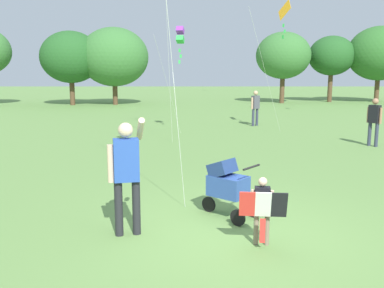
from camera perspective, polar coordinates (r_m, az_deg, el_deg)
name	(u,v)px	position (r m, az deg, el deg)	size (l,w,h in m)	color
ground_plane	(230,232)	(6.94, 5.14, -11.68)	(120.00, 120.00, 0.00)	#668E47
treeline_distant	(246,56)	(33.12, 7.28, 11.59)	(40.89, 7.40, 5.91)	brown
child_with_butterfly_kite	(262,206)	(6.30, 9.30, -8.12)	(0.68, 0.36, 1.02)	#7F705B
person_adult_flyer	(126,168)	(6.59, -8.84, -3.22)	(0.58, 0.61, 1.84)	#232328
stroller	(227,183)	(7.44, 4.64, -5.23)	(1.02, 0.92, 1.03)	black
kite_orange_delta	(179,36)	(17.23, -1.69, 14.29)	(0.98, 2.91, 4.23)	purple
kite_green_novelty	(283,14)	(18.03, 12.06, 16.60)	(1.93, 2.86, 5.33)	#F4A319
person_red_shirt	(255,105)	(19.76, 8.39, 5.16)	(0.43, 0.38, 1.61)	#33384C
person_sitting_far	(373,118)	(15.49, 23.10, 3.20)	(0.38, 0.43, 1.61)	#33384C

